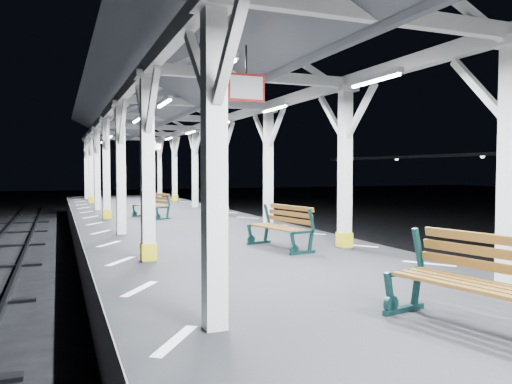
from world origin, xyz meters
TOP-DOWN VIEW (x-y plane):
  - ground at (0.00, 0.00)m, footprint 120.00×120.00m
  - platform at (0.00, 0.00)m, footprint 6.00×50.00m
  - hazard_stripes_left at (-2.45, 0.00)m, footprint 1.00×48.00m
  - hazard_stripes_right at (2.45, 0.00)m, footprint 1.00×48.00m
  - canopy at (0.00, -0.02)m, footprint 5.40×49.00m
  - bench_near at (0.46, -3.03)m, footprint 1.02×1.88m
  - bench_mid at (0.82, 2.47)m, footprint 0.88×1.71m
  - bench_far at (-0.51, 9.96)m, footprint 1.08×1.63m

SIDE VIEW (x-z plane):
  - ground at x=0.00m, z-range 0.00..0.00m
  - platform at x=0.00m, z-range 0.00..1.00m
  - hazard_stripes_left at x=-2.45m, z-range 1.00..1.01m
  - hazard_stripes_right at x=2.45m, z-range 1.00..1.01m
  - bench_far at x=-0.51m, z-range 1.03..1.86m
  - bench_mid at x=0.82m, z-range 1.03..1.91m
  - bench_near at x=0.46m, z-range 1.03..2.00m
  - canopy at x=0.00m, z-range 2.23..6.88m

